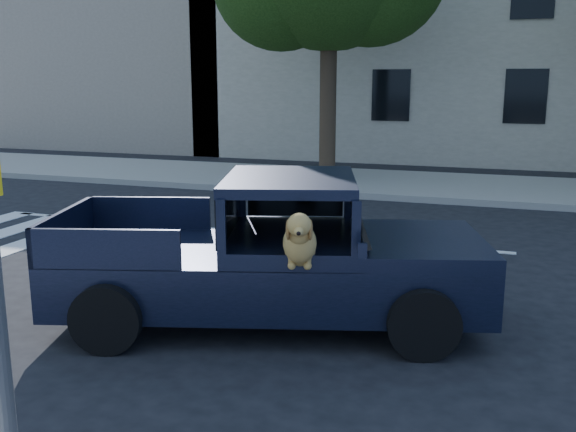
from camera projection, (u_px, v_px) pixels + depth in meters
name	position (u px, v px, depth m)	size (l,w,h in m)	color
ground	(444.00, 324.00, 7.25)	(120.00, 120.00, 0.00)	black
far_sidewalk	(480.00, 188.00, 15.75)	(60.00, 4.00, 0.15)	gray
building_left	(114.00, 47.00, 26.39)	(12.00, 6.00, 8.00)	tan
pickup_truck	(263.00, 274.00, 7.19)	(5.00, 3.06, 1.68)	black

